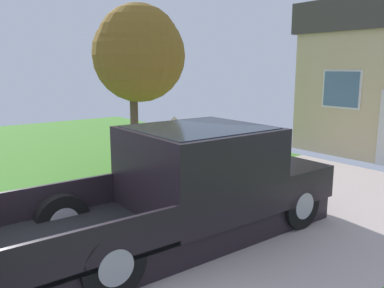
# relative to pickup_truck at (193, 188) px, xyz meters

# --- Properties ---
(pickup_truck) EXTENTS (2.09, 5.48, 1.72)m
(pickup_truck) POSITION_rel_pickup_truck_xyz_m (0.00, 0.00, 0.00)
(pickup_truck) COLOR black
(pickup_truck) RESTS_ON ground
(person_with_hat) EXTENTS (0.53, 0.44, 1.69)m
(person_with_hat) POSITION_rel_pickup_truck_xyz_m (-1.57, 0.75, 0.17)
(person_with_hat) COLOR brown
(person_with_hat) RESTS_ON ground
(handbag) EXTENTS (0.37, 0.22, 0.44)m
(handbag) POSITION_rel_pickup_truck_xyz_m (-1.55, 0.51, -0.63)
(handbag) COLOR brown
(handbag) RESTS_ON ground
(front_yard_tree) EXTENTS (2.44, 2.35, 4.18)m
(front_yard_tree) POSITION_rel_pickup_truck_xyz_m (-4.30, 1.53, 2.22)
(front_yard_tree) COLOR brown
(front_yard_tree) RESTS_ON ground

